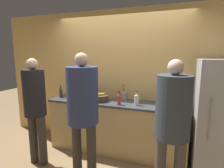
% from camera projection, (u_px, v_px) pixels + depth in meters
% --- Properties ---
extents(ground_plane, '(14.00, 14.00, 0.00)m').
position_uv_depth(ground_plane, '(109.00, 161.00, 2.97)').
color(ground_plane, '#8C704C').
extents(wall_back, '(5.20, 0.06, 2.60)m').
position_uv_depth(wall_back, '(121.00, 80.00, 3.36)').
color(wall_back, '#E0B266').
rests_on(wall_back, ground_plane).
extents(counter, '(2.46, 0.63, 0.95)m').
position_uv_depth(counter, '(116.00, 126.00, 3.21)').
color(counter, tan).
rests_on(counter, ground_plane).
extents(refrigerator, '(0.73, 0.71, 1.72)m').
position_uv_depth(refrigerator, '(221.00, 118.00, 2.56)').
color(refrigerator, '#B7B7BC').
rests_on(refrigerator, ground_plane).
extents(person_left, '(0.33, 0.33, 1.73)m').
position_uv_depth(person_left, '(35.00, 103.00, 2.75)').
color(person_left, '#38332D').
rests_on(person_left, ground_plane).
extents(person_center, '(0.42, 0.42, 1.81)m').
position_uv_depth(person_center, '(83.00, 104.00, 2.34)').
color(person_center, '#38332D').
rests_on(person_center, ground_plane).
extents(person_right, '(0.39, 0.39, 1.73)m').
position_uv_depth(person_right, '(173.00, 118.00, 1.99)').
color(person_right, '#4C4742').
rests_on(person_right, ground_plane).
extents(fruit_bowl, '(0.32, 0.32, 0.15)m').
position_uv_depth(fruit_bowl, '(99.00, 98.00, 3.17)').
color(fruit_bowl, '#4C3323').
rests_on(fruit_bowl, counter).
extents(utensil_crock, '(0.12, 0.12, 0.28)m').
position_uv_depth(utensil_crock, '(124.00, 95.00, 3.29)').
color(utensil_crock, '#ADA393').
rests_on(utensil_crock, counter).
extents(bottle_red, '(0.06, 0.06, 0.23)m').
position_uv_depth(bottle_red, '(119.00, 99.00, 2.91)').
color(bottle_red, red).
rests_on(bottle_red, counter).
extents(bottle_dark, '(0.07, 0.07, 0.23)m').
position_uv_depth(bottle_dark, '(61.00, 93.00, 3.43)').
color(bottle_dark, '#333338').
rests_on(bottle_dark, counter).
extents(bottle_clear, '(0.08, 0.08, 0.23)m').
position_uv_depth(bottle_clear, '(137.00, 100.00, 2.89)').
color(bottle_clear, silver).
rests_on(bottle_clear, counter).
extents(cup_red, '(0.09, 0.09, 0.08)m').
position_uv_depth(cup_red, '(177.00, 103.00, 2.86)').
color(cup_red, '#A33D33').
rests_on(cup_red, counter).
extents(potted_plant, '(0.14, 0.14, 0.21)m').
position_uv_depth(potted_plant, '(169.00, 97.00, 3.00)').
color(potted_plant, '#9E6042').
rests_on(potted_plant, counter).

